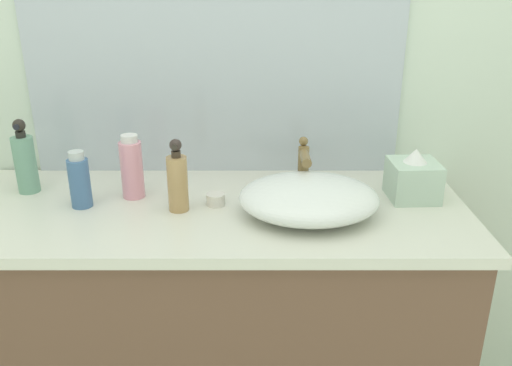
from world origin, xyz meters
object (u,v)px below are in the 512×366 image
at_px(lotion_bottle, 23,162).
at_px(spray_can, 77,181).
at_px(soap_dispenser, 175,181).
at_px(sink_basin, 307,198).
at_px(perfume_bottle, 130,168).
at_px(tissue_box, 411,177).
at_px(candle_jar, 214,199).

xyz_separation_m(lotion_bottle, spray_can, (0.19, -0.11, -0.02)).
bearing_deg(soap_dispenser, spray_can, 174.80).
distance_m(sink_basin, soap_dispenser, 0.36).
xyz_separation_m(perfume_bottle, spray_can, (-0.13, -0.07, -0.01)).
xyz_separation_m(sink_basin, tissue_box, (0.32, 0.11, 0.01)).
bearing_deg(tissue_box, soap_dispenser, -172.86).
relative_size(perfume_bottle, spray_can, 1.16).
height_order(soap_dispenser, candle_jar, soap_dispenser).
relative_size(soap_dispenser, tissue_box, 1.37).
height_order(soap_dispenser, perfume_bottle, soap_dispenser).
bearing_deg(soap_dispenser, perfume_bottle, 147.09).
bearing_deg(spray_can, lotion_bottle, 150.71).
relative_size(perfume_bottle, tissue_box, 1.25).
distance_m(tissue_box, candle_jar, 0.58).
bearing_deg(spray_can, tissue_box, 3.55).
distance_m(sink_basin, perfume_bottle, 0.53).
bearing_deg(perfume_bottle, candle_jar, -13.77).
bearing_deg(candle_jar, soap_dispenser, -161.29).
relative_size(soap_dispenser, spray_can, 1.26).
bearing_deg(tissue_box, perfume_bottle, 179.30).
xyz_separation_m(sink_basin, perfume_bottle, (-0.51, 0.12, 0.04)).
height_order(sink_basin, perfume_bottle, perfume_bottle).
height_order(sink_basin, spray_can, spray_can).
height_order(soap_dispenser, spray_can, soap_dispenser).
bearing_deg(soap_dispenser, tissue_box, 7.14).
bearing_deg(sink_basin, tissue_box, 19.96).
bearing_deg(perfume_bottle, tissue_box, -0.70).
xyz_separation_m(lotion_bottle, candle_jar, (0.57, -0.10, -0.08)).
bearing_deg(tissue_box, sink_basin, -160.04).
distance_m(soap_dispenser, candle_jar, 0.13).
distance_m(soap_dispenser, lotion_bottle, 0.49).
distance_m(soap_dispenser, perfume_bottle, 0.17).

